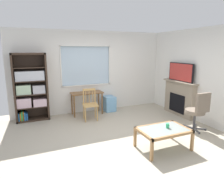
# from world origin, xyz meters

# --- Properties ---
(ground) EXTENTS (5.95, 5.46, 0.02)m
(ground) POSITION_xyz_m (0.00, 0.00, -0.01)
(ground) COLOR #B2A893
(wall_back_with_window) EXTENTS (4.95, 0.15, 2.60)m
(wall_back_with_window) POSITION_xyz_m (0.02, 2.23, 1.27)
(wall_back_with_window) COLOR silver
(wall_back_with_window) RESTS_ON ground
(wall_right) EXTENTS (0.12, 4.66, 2.60)m
(wall_right) POSITION_xyz_m (2.54, 0.00, 1.30)
(wall_right) COLOR silver
(wall_right) RESTS_ON ground
(bookshelf) EXTENTS (0.90, 0.38, 1.93)m
(bookshelf) POSITION_xyz_m (-1.85, 1.99, 0.91)
(bookshelf) COLOR #38281E
(bookshelf) RESTS_ON ground
(desk_under_window) EXTENTS (0.99, 0.44, 0.71)m
(desk_under_window) POSITION_xyz_m (-0.25, 1.88, 0.59)
(desk_under_window) COLOR brown
(desk_under_window) RESTS_ON ground
(wooden_chair) EXTENTS (0.47, 0.45, 0.90)m
(wooden_chair) POSITION_xyz_m (-0.30, 1.36, 0.46)
(wooden_chair) COLOR tan
(wooden_chair) RESTS_ON ground
(plastic_drawer_unit) EXTENTS (0.35, 0.40, 0.49)m
(plastic_drawer_unit) POSITION_xyz_m (0.53, 1.93, 0.25)
(plastic_drawer_unit) COLOR #72ADDB
(plastic_drawer_unit) RESTS_ON ground
(fireplace) EXTENTS (0.26, 1.28, 1.07)m
(fireplace) POSITION_xyz_m (2.38, 0.70, 0.54)
(fireplace) COLOR gray
(fireplace) RESTS_ON ground
(tv) EXTENTS (0.06, 0.99, 0.56)m
(tv) POSITION_xyz_m (2.36, 0.70, 1.34)
(tv) COLOR black
(tv) RESTS_ON fireplace
(office_chair) EXTENTS (0.56, 0.58, 1.00)m
(office_chair) POSITION_xyz_m (1.93, -0.47, 0.55)
(office_chair) COLOR #7A6B5B
(office_chair) RESTS_ON ground
(coffee_table) EXTENTS (1.01, 0.66, 0.43)m
(coffee_table) POSITION_xyz_m (0.57, -0.90, 0.37)
(coffee_table) COLOR #8C9E99
(coffee_table) RESTS_ON ground
(sippy_cup) EXTENTS (0.07, 0.07, 0.09)m
(sippy_cup) POSITION_xyz_m (0.68, -0.89, 0.48)
(sippy_cup) COLOR #33B770
(sippy_cup) RESTS_ON coffee_table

